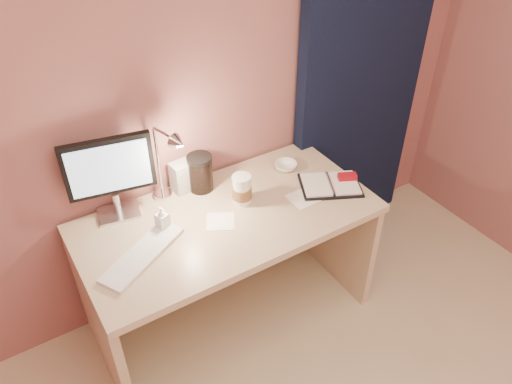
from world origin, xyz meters
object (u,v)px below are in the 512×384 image
planner (332,184)px  lotion_bottle (162,218)px  bowl (286,166)px  monitor (110,171)px  desk_lamp (160,164)px  product_box (182,177)px  dark_jar (200,175)px  desk (222,241)px  keyboard (143,254)px  coffee_cup (242,190)px

planner → lotion_bottle: bearing=-164.4°
bowl → monitor: bearing=172.9°
monitor → desk_lamp: size_ratio=1.02×
product_box → desk_lamp: bearing=-152.5°
planner → dark_jar: bearing=175.9°
monitor → product_box: bearing=13.0°
desk → bowl: bearing=12.1°
dark_jar → keyboard: bearing=-145.7°
monitor → planner: monitor is taller
planner → dark_jar: size_ratio=2.14×
lotion_bottle → keyboard: bearing=-140.7°
monitor → lotion_bottle: (0.14, -0.20, -0.19)m
desk_lamp → monitor: bearing=143.2°
planner → desk_lamp: (-0.78, 0.28, 0.24)m
lotion_bottle → desk_lamp: 0.24m
bowl → product_box: 0.55m
keyboard → planner: (1.00, -0.04, 0.00)m
bowl → dark_jar: (-0.46, 0.08, 0.07)m
desk → keyboard: size_ratio=3.27×
lotion_bottle → product_box: product_box is taller
lotion_bottle → dark_jar: 0.33m
planner → desk_lamp: bearing=-173.5°
bowl → desk_lamp: bearing=177.2°
monitor → coffee_cup: monitor is taller
planner → lotion_bottle: lotion_bottle is taller
coffee_cup → keyboard: bearing=-170.4°
bowl → product_box: (-0.53, 0.12, 0.06)m
keyboard → planner: 1.00m
coffee_cup → planner: bearing=-15.9°
bowl → desk: bearing=-167.9°
planner → dark_jar: dark_jar is taller
bowl → planner: bearing=-65.5°
planner → bowl: (-0.11, 0.25, 0.01)m
planner → lotion_bottle: 0.86m
product_box → bowl: bearing=-18.8°
desk_lamp → keyboard: bearing=-147.6°
product_box → desk: bearing=-74.0°
desk → coffee_cup: bearing=-11.6°
dark_jar → planner: bearing=-30.2°
product_box → planner: bearing=-35.5°
monitor → keyboard: size_ratio=0.97×
keyboard → desk_lamp: size_ratio=1.05×
keyboard → planner: size_ratio=1.17×
keyboard → lotion_bottle: (0.15, 0.12, 0.05)m
planner → dark_jar: 0.66m
desk → desk_lamp: size_ratio=3.42×
planner → lotion_bottle: size_ratio=3.16×
planner → product_box: product_box is taller
monitor → dark_jar: size_ratio=2.44×
desk → keyboard: bearing=-165.3°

